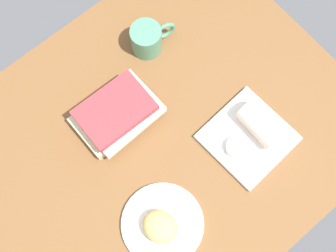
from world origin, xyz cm
name	(u,v)px	position (x,y,z in cm)	size (l,w,h in cm)	color
dining_table	(159,140)	(0.00, 0.00, 2.00)	(110.00, 90.00, 4.00)	brown
round_plate	(163,224)	(-14.28, -18.90, 4.70)	(21.72, 21.72, 1.40)	white
scone_pastry	(160,227)	(-15.40, -19.34, 8.10)	(9.52, 8.23, 5.40)	tan
square_plate	(248,138)	(18.89, -16.05, 4.80)	(21.27, 21.27, 1.60)	white
sauce_cup	(237,147)	(14.11, -16.27, 6.84)	(5.99, 5.99, 2.31)	silver
breakfast_wrap	(260,124)	(22.71, -15.87, 9.02)	(6.83, 6.83, 12.42)	beige
book_stack	(116,114)	(-5.27, 11.81, 8.28)	(22.58, 16.50, 8.72)	beige
coffee_mug	(147,39)	(15.77, 23.78, 8.68)	(13.76, 9.00, 9.15)	#4C8C6B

